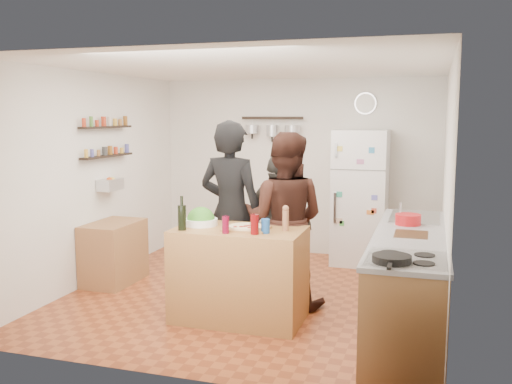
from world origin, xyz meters
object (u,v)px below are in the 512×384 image
(pepper_mill, at_px, (286,221))
(red_bowl, at_px, (408,219))
(person_left, at_px, (231,212))
(wall_clock, at_px, (365,103))
(person_back, at_px, (278,222))
(skillet, at_px, (392,259))
(prep_island, at_px, (239,274))
(salad_bowl, at_px, (201,222))
(wine_bottle, at_px, (182,218))
(side_table, at_px, (114,252))
(person_center, at_px, (284,220))
(fridge, at_px, (360,197))
(salt_canister, at_px, (265,226))
(counter_run, at_px, (409,283))

(pepper_mill, height_order, red_bowl, pepper_mill)
(person_left, xyz_separation_m, wall_clock, (1.12, 2.34, 1.18))
(person_back, height_order, skillet, person_back)
(person_back, xyz_separation_m, wall_clock, (0.75, 1.75, 1.37))
(skillet, bearing_deg, prep_island, 149.40)
(salad_bowl, bearing_deg, prep_island, -6.79)
(wine_bottle, bearing_deg, side_table, 144.62)
(prep_island, bearing_deg, wall_clock, 73.34)
(person_center, xyz_separation_m, fridge, (0.54, 1.96, -0.01))
(wine_bottle, relative_size, red_bowl, 0.96)
(prep_island, xyz_separation_m, side_table, (-1.84, 0.73, -0.09))
(wine_bottle, distance_m, salt_canister, 0.81)
(person_center, distance_m, wall_clock, 2.66)
(person_back, distance_m, side_table, 2.01)
(wall_clock, bearing_deg, salad_bowl, -114.45)
(prep_island, relative_size, red_bowl, 4.99)
(person_left, distance_m, red_bowl, 1.82)
(person_back, bearing_deg, counter_run, 174.40)
(salad_bowl, distance_m, salt_canister, 0.74)
(prep_island, distance_m, fridge, 2.69)
(red_bowl, distance_m, fridge, 2.00)
(person_left, distance_m, fridge, 2.30)
(wine_bottle, bearing_deg, red_bowl, 22.76)
(counter_run, bearing_deg, red_bowl, 96.71)
(salad_bowl, distance_m, fridge, 2.77)
(salt_canister, bearing_deg, person_left, 132.25)
(pepper_mill, relative_size, counter_run, 0.07)
(prep_island, xyz_separation_m, wall_clock, (0.85, 2.85, 1.69))
(pepper_mill, relative_size, salt_canister, 1.45)
(counter_run, height_order, skillet, skillet)
(person_left, relative_size, wall_clock, 6.49)
(salad_bowl, distance_m, person_back, 1.17)
(fridge, bearing_deg, person_back, -117.92)
(fridge, height_order, side_table, fridge)
(skillet, bearing_deg, salad_bowl, 153.98)
(skillet, relative_size, red_bowl, 1.15)
(person_back, xyz_separation_m, counter_run, (1.50, -0.88, -0.33))
(salad_bowl, distance_m, pepper_mill, 0.87)
(pepper_mill, height_order, counter_run, pepper_mill)
(skillet, distance_m, wall_clock, 3.98)
(salt_canister, bearing_deg, wine_bottle, -172.87)
(salad_bowl, bearing_deg, wall_clock, 65.55)
(person_center, distance_m, skillet, 1.87)
(skillet, relative_size, side_table, 0.36)
(side_table, bearing_deg, counter_run, -8.52)
(wine_bottle, bearing_deg, salt_canister, 7.13)
(pepper_mill, distance_m, person_back, 1.12)
(fridge, bearing_deg, salt_canister, -101.81)
(salt_canister, height_order, person_left, person_left)
(red_bowl, bearing_deg, wall_clock, 107.61)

